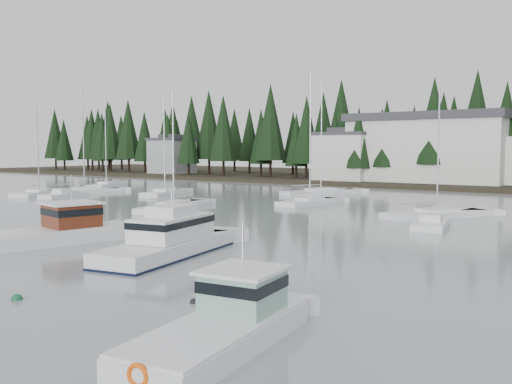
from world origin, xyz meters
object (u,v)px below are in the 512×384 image
sailboat_3 (321,194)px  sailboat_12 (39,195)px  sailboat_2 (165,194)px  runabout_1 (431,226)px  harbor_inn (441,149)px  cabin_cruiser_center (169,244)px  house_far_west (172,155)px  sailboat_6 (107,186)px  runabout_0 (62,196)px  sailboat_4 (85,192)px  house_west (345,155)px  sailboat_9 (310,204)px  lobster_boat_teal (225,329)px  sailboat_5 (437,217)px  lobster_boat_brown (49,235)px  sailboat_8 (174,208)px

sailboat_3 → sailboat_12: bearing=151.6°
sailboat_2 → runabout_1: size_ratio=2.43×
harbor_inn → cabin_cruiser_center: 68.07m
cabin_cruiser_center → sailboat_3: (-13.62, 41.15, -0.55)m
house_far_west → sailboat_6: 35.87m
sailboat_2 → runabout_0: size_ratio=2.21×
house_far_west → sailboat_2: sailboat_2 is taller
runabout_1 → sailboat_4: bearing=71.6°
house_west → cabin_cruiser_center: house_west is taller
house_far_west → sailboat_9: bearing=-33.8°
lobster_boat_teal → sailboat_5: sailboat_5 is taller
lobster_boat_teal → sailboat_4: (-51.23, 34.28, -0.40)m
sailboat_9 → runabout_1: 18.78m
house_far_west → sailboat_3: 56.39m
sailboat_3 → runabout_0: sailboat_3 is taller
lobster_boat_teal → sailboat_5: size_ratio=0.66×
cabin_cruiser_center → sailboat_3: size_ratio=0.69×
cabin_cruiser_center → lobster_boat_teal: bearing=-140.2°
sailboat_9 → runabout_1: bearing=-114.4°
runabout_0 → runabout_1: (44.08, 0.04, 0.00)m
house_far_west → harbor_inn: size_ratio=0.29×
lobster_boat_brown → sailboat_6: bearing=58.3°
sailboat_9 → sailboat_4: bearing=103.8°
sailboat_2 → sailboat_5: bearing=-111.2°
sailboat_9 → runabout_0: 29.75m
sailboat_12 → runabout_0: sailboat_12 is taller
sailboat_8 → sailboat_12: 25.13m
sailboat_6 → sailboat_4: bearing=-170.4°
house_far_west → runabout_1: size_ratio=1.57×
lobster_boat_teal → sailboat_8: 38.48m
lobster_boat_brown → runabout_0: lobster_boat_brown is taller
house_far_west → sailboat_3: (50.35, -25.03, -4.33)m
lobster_boat_teal → sailboat_5: bearing=0.3°
sailboat_12 → runabout_1: size_ratio=2.16×
sailboat_5 → sailboat_4: bearing=120.7°
house_west → sailboat_8: sailboat_8 is taller
cabin_cruiser_center → sailboat_5: bearing=-24.8°
lobster_boat_teal → sailboat_6: bearing=45.1°
sailboat_2 → sailboat_5: size_ratio=1.14×
sailboat_2 → sailboat_9: 21.14m
sailboat_5 → lobster_boat_brown: bearing=-179.1°
cabin_cruiser_center → sailboat_5: sailboat_5 is taller
sailboat_9 → runabout_1: sailboat_9 is taller
sailboat_4 → sailboat_3: bearing=-43.0°
house_west → sailboat_4: 43.27m
sailboat_2 → sailboat_3: (15.51, 12.16, -0.00)m
runabout_0 → sailboat_8: bearing=-105.4°
house_west → sailboat_5: bearing=-53.8°
sailboat_12 → lobster_boat_brown: bearing=-144.3°
cabin_cruiser_center → runabout_1: bearing=-34.0°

